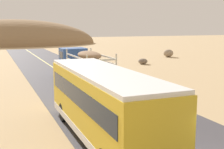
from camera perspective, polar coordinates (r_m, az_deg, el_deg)
livestock_truck at (r=28.77m, az=-6.35°, el=2.52°), size 2.53×9.70×3.02m
bus at (r=13.56m, az=-1.72°, el=-5.40°), size 2.54×10.00×3.21m
boulder_mid_field at (r=50.55m, az=10.75°, el=4.04°), size 1.69×1.49×1.25m
boulder_far_horizon at (r=40.73m, az=5.94°, el=2.54°), size 1.26×1.27×0.75m
distant_hill at (r=87.43m, az=-18.20°, el=5.52°), size 45.78×26.36×13.76m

